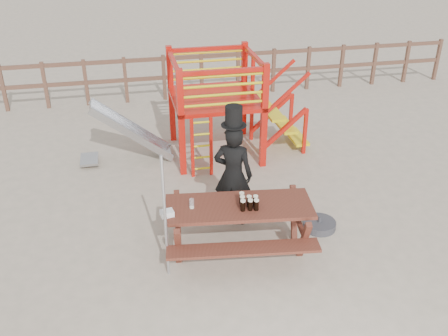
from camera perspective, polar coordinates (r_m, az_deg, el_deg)
ground at (r=7.58m, az=2.90°, el=-10.18°), size 60.00×60.00×0.00m
back_fence at (r=13.42m, az=-4.73°, el=10.95°), size 15.09×0.09×1.20m
playground_fort at (r=10.14m, az=-1.43°, el=7.23°), size 4.71×1.84×2.10m
picnic_table at (r=7.40m, az=1.70°, el=-6.24°), size 2.29×1.72×0.82m
man_with_hat at (r=7.90m, az=1.06°, el=-0.51°), size 0.74×0.64×2.03m
metal_pole at (r=6.76m, az=-6.74°, el=-5.75°), size 0.04×0.04×1.90m
parasol_base at (r=8.30m, az=10.83°, el=-6.37°), size 0.54×0.54×0.23m
paper_bag at (r=7.02m, az=-6.53°, el=-5.17°), size 0.20×0.17×0.08m
stout_pints at (r=7.14m, az=2.79°, el=-3.93°), size 0.28×0.30×0.17m
empty_glasses at (r=7.14m, az=-3.71°, el=-4.13°), size 0.07×0.07×0.15m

